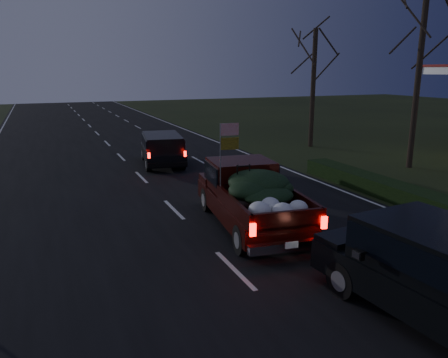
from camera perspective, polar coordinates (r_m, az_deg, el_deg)
name	(u,v)px	position (r m, az deg, el deg)	size (l,w,h in m)	color
ground	(235,271)	(10.53, 1.40, -11.87)	(120.00, 120.00, 0.00)	black
road_asphalt	(235,270)	(10.53, 1.40, -11.82)	(14.00, 120.00, 0.02)	black
hedge_row	(396,192)	(17.06, 21.54, -1.58)	(1.00, 10.00, 0.60)	black
bare_tree_mid	(423,30)	(22.74, 24.56, 17.23)	(3.60, 3.60, 8.50)	black
bare_tree_far	(314,59)	(27.39, 11.73, 15.05)	(3.60, 3.60, 7.00)	black
pickup_truck	(251,193)	(13.05, 3.49, -1.78)	(2.67, 5.56, 2.81)	black
lead_suv	(162,146)	(21.84, -8.07, 4.24)	(2.46, 4.58, 1.25)	black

